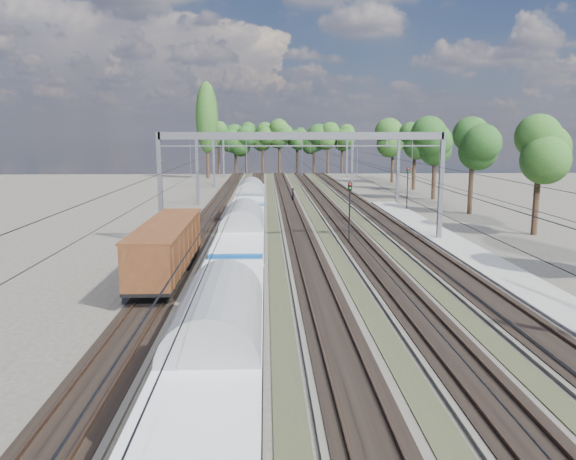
{
  "coord_description": "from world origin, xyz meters",
  "views": [
    {
      "loc": [
        -2.97,
        -15.64,
        8.88
      ],
      "look_at": [
        -1.56,
        19.63,
        2.8
      ],
      "focal_mm": 35.0,
      "sensor_mm": 36.0,
      "label": 1
    }
  ],
  "objects_px": {
    "freight_boxcar": "(167,246)",
    "worker": "(293,195)",
    "signal_near": "(350,206)",
    "signal_far": "(408,184)",
    "emu_train": "(243,232)"
  },
  "relations": [
    {
      "from": "worker",
      "to": "signal_near",
      "type": "bearing_deg",
      "value": 166.0
    },
    {
      "from": "freight_boxcar",
      "to": "signal_near",
      "type": "distance_m",
      "value": 16.28
    },
    {
      "from": "emu_train",
      "to": "signal_far",
      "type": "bearing_deg",
      "value": 56.77
    },
    {
      "from": "emu_train",
      "to": "freight_boxcar",
      "type": "relative_size",
      "value": 4.57
    },
    {
      "from": "emu_train",
      "to": "freight_boxcar",
      "type": "distance_m",
      "value": 5.26
    },
    {
      "from": "worker",
      "to": "signal_far",
      "type": "relative_size",
      "value": 0.36
    },
    {
      "from": "signal_near",
      "to": "signal_far",
      "type": "relative_size",
      "value": 1.01
    },
    {
      "from": "freight_boxcar",
      "to": "signal_far",
      "type": "distance_m",
      "value": 37.38
    },
    {
      "from": "freight_boxcar",
      "to": "worker",
      "type": "height_order",
      "value": "freight_boxcar"
    },
    {
      "from": "emu_train",
      "to": "freight_boxcar",
      "type": "bearing_deg",
      "value": -149.15
    },
    {
      "from": "worker",
      "to": "emu_train",
      "type": "bearing_deg",
      "value": 152.22
    },
    {
      "from": "freight_boxcar",
      "to": "worker",
      "type": "relative_size",
      "value": 7.33
    },
    {
      "from": "freight_boxcar",
      "to": "worker",
      "type": "distance_m",
      "value": 40.93
    },
    {
      "from": "signal_near",
      "to": "worker",
      "type": "bearing_deg",
      "value": 114.56
    },
    {
      "from": "signal_near",
      "to": "emu_train",
      "type": "bearing_deg",
      "value": -119.12
    }
  ]
}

